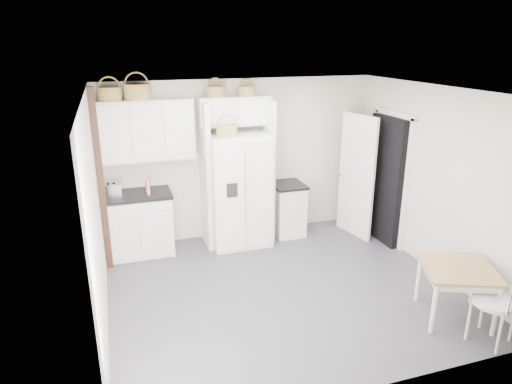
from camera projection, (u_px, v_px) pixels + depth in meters
name	position (u px, v px, depth m)	size (l,w,h in m)	color
floor	(283.00, 288.00, 6.13)	(4.50, 4.50, 0.00)	#424244
ceiling	(287.00, 91.00, 5.31)	(4.50, 4.50, 0.00)	white
wall_back	(241.00, 159.00, 7.53)	(4.50, 4.50, 0.00)	beige
wall_left	(96.00, 217.00, 5.07)	(4.00, 4.00, 0.00)	beige
wall_right	(435.00, 181.00, 6.38)	(4.00, 4.00, 0.00)	beige
refrigerator	(239.00, 190.00, 7.25)	(0.93, 0.75, 1.80)	white
base_cab_left	(138.00, 225.00, 7.01)	(1.01, 0.64, 0.94)	silver
base_cab_right	(287.00, 210.00, 7.75)	(0.48, 0.58, 0.85)	silver
dining_table	(455.00, 292.00, 5.40)	(0.80, 0.80, 0.66)	brown
windsor_chair	(494.00, 302.00, 4.91)	(0.48, 0.44, 0.98)	silver
counter_left	(135.00, 195.00, 6.86)	(1.05, 0.68, 0.04)	black
counter_right	(288.00, 185.00, 7.60)	(0.52, 0.62, 0.04)	black
toaster	(112.00, 190.00, 6.66)	(0.30, 0.17, 0.21)	silver
cookbook_red	(148.00, 187.00, 6.80)	(0.03, 0.15, 0.23)	#AB220D
cookbook_cream	(148.00, 187.00, 6.80)	(0.03, 0.15, 0.23)	silver
basket_upper_a	(110.00, 94.00, 6.44)	(0.33, 0.33, 0.19)	#A18147
basket_upper_b	(137.00, 92.00, 6.54)	(0.38, 0.38, 0.22)	#A18147
basket_bridge_a	(215.00, 92.00, 6.89)	(0.28, 0.28, 0.16)	#A18147
basket_bridge_b	(246.00, 91.00, 7.03)	(0.25, 0.25, 0.15)	#A18147
basket_fridge_a	(227.00, 131.00, 6.79)	(0.32, 0.32, 0.17)	#A18147
upper_cabinet	(146.00, 130.00, 6.75)	(1.40, 0.34, 0.90)	silver
bridge_cabinet	(234.00, 111.00, 7.07)	(1.12, 0.34, 0.45)	silver
fridge_panel_left	(205.00, 176.00, 7.11)	(0.08, 0.60, 2.30)	silver
fridge_panel_right	(267.00, 171.00, 7.41)	(0.08, 0.60, 2.30)	silver
trim_post	(101.00, 182.00, 6.30)	(0.09, 0.09, 2.60)	#382116
doorway_void	(387.00, 180.00, 7.34)	(0.18, 0.85, 2.05)	black
door_slab	(356.00, 176.00, 7.54)	(0.80, 0.04, 2.05)	white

